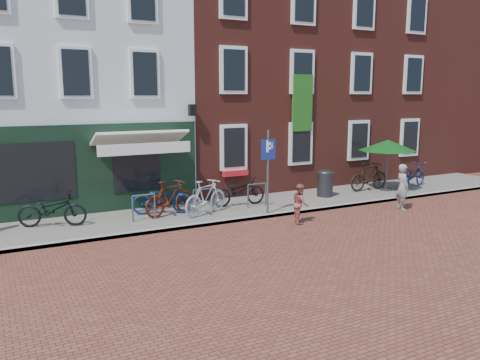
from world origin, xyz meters
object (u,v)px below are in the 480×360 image
boy (300,203)px  bicycle_0 (52,209)px  bicycle_2 (162,198)px  litter_bin (325,181)px  bicycle_6 (413,175)px  woman (402,187)px  parasol (388,143)px  bicycle_5 (369,176)px  bicycle_3 (206,197)px  bicycle_1 (170,198)px  parking_sign (268,161)px  bicycle_4 (239,191)px

boy → bicycle_0: 7.42m
bicycle_0 → bicycle_2: bearing=-71.0°
litter_bin → bicycle_6: (4.43, -0.20, -0.06)m
boy → bicycle_2: bearing=76.7°
woman → bicycle_0: (-11.02, 2.91, -0.18)m
bicycle_0 → bicycle_6: size_ratio=1.00×
parasol → bicycle_0: size_ratio=1.17×
bicycle_5 → bicycle_6: size_ratio=0.97×
litter_bin → boy: 3.78m
litter_bin → bicycle_3: bearing=-174.4°
litter_bin → bicycle_2: size_ratio=0.57×
parasol → bicycle_6: bearing=-1.2°
bicycle_1 → bicycle_3: bearing=-130.0°
parasol → bicycle_6: (1.48, -0.03, -1.40)m
litter_bin → bicycle_2: (-6.39, 0.22, -0.06)m
litter_bin → bicycle_5: size_ratio=0.58×
bicycle_0 → bicycle_6: bearing=-72.2°
bicycle_3 → boy: bearing=-154.4°
woman → bicycle_1: size_ratio=0.84×
parking_sign → bicycle_6: parking_sign is taller
parking_sign → bicycle_0: (-6.44, 1.55, -1.21)m
bicycle_0 → bicycle_5: bearing=-71.1°
bicycle_0 → bicycle_4: bearing=-71.6°
bicycle_2 → bicycle_5: 8.68m
litter_bin → bicycle_4: 3.64m
bicycle_6 → parasol: bearing=72.5°
bicycle_1 → bicycle_6: bearing=-107.6°
boy → bicycle_1: bearing=78.3°
bicycle_4 → parking_sign: bearing=-163.6°
woman → bicycle_4: (-4.91, 2.78, -0.18)m
bicycle_0 → bicycle_5: (12.04, -0.15, 0.06)m
woman → bicycle_5: woman is taller
litter_bin → bicycle_6: litter_bin is taller
bicycle_2 → bicycle_6: bearing=-73.4°
parking_sign → parasol: parking_sign is taller
litter_bin → parking_sign: bearing=-158.8°
boy → bicycle_6: (7.28, 2.28, 0.00)m
bicycle_2 → bicycle_3: size_ratio=1.03×
boy → bicycle_4: boy is taller
litter_bin → bicycle_2: 6.39m
parking_sign → boy: bearing=-69.0°
bicycle_3 → bicycle_2: bearing=35.3°
boy → litter_bin: bearing=-25.1°
parasol → woman: parasol is taller
parking_sign → parasol: 6.36m
parking_sign → bicycle_2: 3.63m
parking_sign → bicycle_0: 6.73m
bicycle_2 → bicycle_6: size_ratio=1.00×
bicycle_5 → bicycle_0: bearing=88.2°
parasol → bicycle_6: 2.03m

